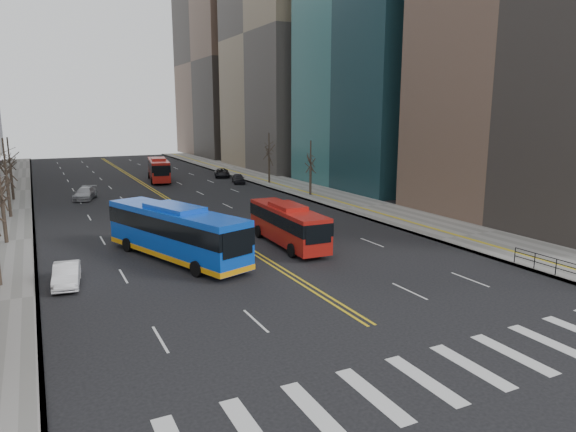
# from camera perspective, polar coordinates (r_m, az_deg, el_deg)

# --- Properties ---
(ground) EXTENTS (220.00, 220.00, 0.00)m
(ground) POSITION_cam_1_polar(r_m,az_deg,el_deg) (21.64, 17.38, -16.32)
(ground) COLOR black
(sidewalk_right) EXTENTS (7.00, 130.00, 0.15)m
(sidewalk_right) POSITION_cam_1_polar(r_m,az_deg,el_deg) (67.05, 1.55, 3.03)
(sidewalk_right) COLOR slate
(sidewalk_right) RESTS_ON ground
(sidewalk_left) EXTENTS (5.00, 130.00, 0.15)m
(sidewalk_left) POSITION_cam_1_polar(r_m,az_deg,el_deg) (59.43, -28.80, 0.52)
(sidewalk_left) COLOR slate
(sidewalk_left) RESTS_ON ground
(crosswalk) EXTENTS (26.70, 4.00, 0.01)m
(crosswalk) POSITION_cam_1_polar(r_m,az_deg,el_deg) (21.64, 17.38, -16.30)
(crosswalk) COLOR silver
(crosswalk) RESTS_ON ground
(centerline) EXTENTS (0.55, 100.00, 0.01)m
(centerline) POSITION_cam_1_polar(r_m,az_deg,el_deg) (70.59, -15.06, 3.01)
(centerline) COLOR gold
(centerline) RESTS_ON ground
(office_towers) EXTENTS (83.00, 134.00, 58.00)m
(office_towers) POSITION_cam_1_polar(r_m,az_deg,el_deg) (84.38, -17.85, 20.51)
(office_towers) COLOR #959598
(office_towers) RESTS_ON ground
(pedestrian_railing) EXTENTS (0.06, 6.06, 1.02)m
(pedestrian_railing) POSITION_cam_1_polar(r_m,az_deg,el_deg) (35.31, 27.65, -4.77)
(pedestrian_railing) COLOR black
(pedestrian_railing) RESTS_ON sidewalk_right
(street_trees) EXTENTS (35.20, 47.20, 7.60)m
(street_trees) POSITION_cam_1_polar(r_m,az_deg,el_deg) (48.79, -18.75, 4.94)
(street_trees) COLOR #30261D
(street_trees) RESTS_ON ground
(blue_bus) EXTENTS (6.97, 13.19, 3.77)m
(blue_bus) POSITION_cam_1_polar(r_m,az_deg,el_deg) (35.68, -12.41, -1.64)
(blue_bus) COLOR blue
(blue_bus) RESTS_ON ground
(red_bus_near) EXTENTS (2.80, 9.99, 3.18)m
(red_bus_near) POSITION_cam_1_polar(r_m,az_deg,el_deg) (38.53, -0.03, -0.71)
(red_bus_near) COLOR #AB1812
(red_bus_near) RESTS_ON ground
(red_bus_far) EXTENTS (4.07, 11.02, 3.43)m
(red_bus_far) POSITION_cam_1_polar(r_m,az_deg,el_deg) (77.35, -14.19, 5.18)
(red_bus_far) COLOR #AB1812
(red_bus_far) RESTS_ON ground
(car_white) EXTENTS (1.84, 4.10, 1.31)m
(car_white) POSITION_cam_1_polar(r_m,az_deg,el_deg) (32.54, -23.39, -6.02)
(car_white) COLOR white
(car_white) RESTS_ON ground
(car_dark_mid) EXTENTS (2.49, 4.20, 1.34)m
(car_dark_mid) POSITION_cam_1_polar(r_m,az_deg,el_deg) (73.21, -5.54, 4.16)
(car_dark_mid) COLOR black
(car_dark_mid) RESTS_ON ground
(car_silver) EXTENTS (3.38, 5.21, 1.40)m
(car_silver) POSITION_cam_1_polar(r_m,az_deg,el_deg) (63.64, -21.63, 2.34)
(car_silver) COLOR #A6A5AA
(car_silver) RESTS_ON ground
(car_dark_far) EXTENTS (3.38, 5.11, 1.31)m
(car_dark_far) POSITION_cam_1_polar(r_m,az_deg,el_deg) (80.55, -7.36, 4.78)
(car_dark_far) COLOR black
(car_dark_far) RESTS_ON ground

